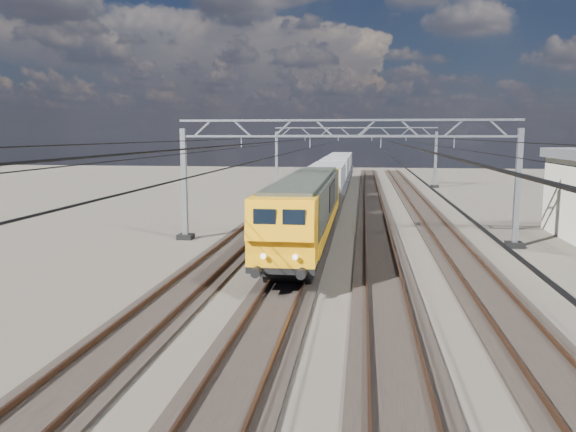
# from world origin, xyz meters

# --- Properties ---
(ground) EXTENTS (160.00, 160.00, 0.00)m
(ground) POSITION_xyz_m (0.00, 0.00, 0.00)
(ground) COLOR #2C2721
(ground) RESTS_ON ground
(track_outer_west) EXTENTS (2.60, 140.00, 0.30)m
(track_outer_west) POSITION_xyz_m (-6.00, 0.00, 0.07)
(track_outer_west) COLOR black
(track_outer_west) RESTS_ON ground
(track_loco) EXTENTS (2.60, 140.00, 0.30)m
(track_loco) POSITION_xyz_m (-2.00, 0.00, 0.07)
(track_loco) COLOR black
(track_loco) RESTS_ON ground
(track_inner_east) EXTENTS (2.60, 140.00, 0.30)m
(track_inner_east) POSITION_xyz_m (2.00, 0.00, 0.07)
(track_inner_east) COLOR black
(track_inner_east) RESTS_ON ground
(track_outer_east) EXTENTS (2.60, 140.00, 0.30)m
(track_outer_east) POSITION_xyz_m (6.00, 0.00, 0.07)
(track_outer_east) COLOR black
(track_outer_east) RESTS_ON ground
(catenary_gantry_mid) EXTENTS (19.90, 0.90, 7.11)m
(catenary_gantry_mid) POSITION_xyz_m (0.00, 4.00, 3.91)
(catenary_gantry_mid) COLOR #979CA5
(catenary_gantry_mid) RESTS_ON ground
(catenary_gantry_far) EXTENTS (19.90, 0.90, 7.11)m
(catenary_gantry_far) POSITION_xyz_m (0.00, 40.00, 3.91)
(catenary_gantry_far) COLOR #979CA5
(catenary_gantry_far) RESTS_ON ground
(overhead_wires) EXTENTS (12.03, 140.00, 0.53)m
(overhead_wires) POSITION_xyz_m (0.00, 8.00, 5.75)
(overhead_wires) COLOR black
(overhead_wires) RESTS_ON ground
(locomotive) EXTENTS (2.76, 21.10, 3.62)m
(locomotive) POSITION_xyz_m (-2.00, 2.24, 2.33)
(locomotive) COLOR black
(locomotive) RESTS_ON ground
(hopper_wagon_lead) EXTENTS (3.38, 13.00, 3.25)m
(hopper_wagon_lead) POSITION_xyz_m (-2.00, 19.94, 2.23)
(hopper_wagon_lead) COLOR black
(hopper_wagon_lead) RESTS_ON ground
(hopper_wagon_mid) EXTENTS (3.38, 13.00, 3.25)m
(hopper_wagon_mid) POSITION_xyz_m (-2.00, 34.14, 2.23)
(hopper_wagon_mid) COLOR black
(hopper_wagon_mid) RESTS_ON ground
(hopper_wagon_third) EXTENTS (3.38, 13.00, 3.25)m
(hopper_wagon_third) POSITION_xyz_m (-2.00, 48.34, 2.23)
(hopper_wagon_third) COLOR black
(hopper_wagon_third) RESTS_ON ground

